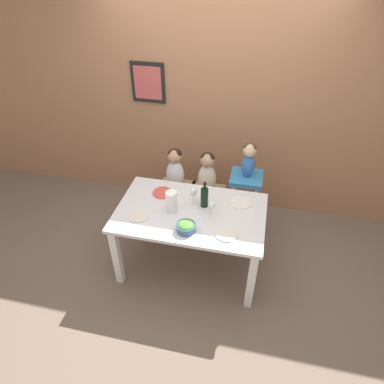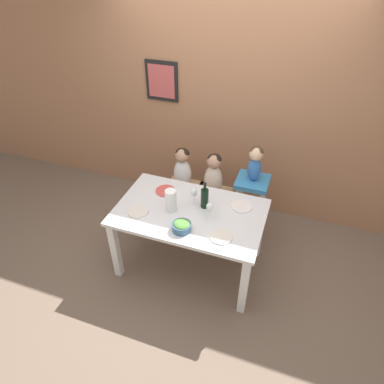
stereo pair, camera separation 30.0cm
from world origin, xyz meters
TOP-DOWN VIEW (x-y plane):
  - ground_plane at (0.00, 0.00)m, footprint 14.00×14.00m
  - wall_back at (-0.00, 1.20)m, footprint 10.00×0.09m
  - dining_table at (0.00, 0.00)m, footprint 1.41×0.87m
  - chair_far_left at (-0.34, 0.69)m, footprint 0.40×0.40m
  - chair_far_center at (0.03, 0.69)m, footprint 0.40×0.40m
  - chair_right_highchair at (0.46, 0.69)m, footprint 0.34×0.34m
  - person_child_left at (-0.34, 0.69)m, footprint 0.20×0.17m
  - person_child_center at (0.03, 0.69)m, footprint 0.20×0.17m
  - person_baby_right at (0.46, 0.69)m, footprint 0.14×0.15m
  - wine_bottle at (0.11, 0.11)m, footprint 0.07×0.07m
  - paper_towel_roll at (-0.17, -0.04)m, footprint 0.11×0.11m
  - wine_glass_near at (0.20, -0.02)m, footprint 0.07×0.07m
  - wine_glass_far at (-0.01, 0.14)m, footprint 0.07×0.07m
  - salad_bowl_large at (0.02, -0.26)m, footprint 0.17×0.17m
  - dinner_plate_front_left at (-0.46, -0.17)m, footprint 0.20×0.20m
  - dinner_plate_back_left at (-0.34, 0.21)m, footprint 0.20×0.20m
  - dinner_plate_back_right at (0.45, 0.23)m, footprint 0.20×0.20m
  - dinner_plate_front_right at (0.37, -0.24)m, footprint 0.20×0.20m

SIDE VIEW (x-z plane):
  - ground_plane at x=0.00m, z-range 0.00..0.00m
  - chair_far_left at x=-0.34m, z-range 0.15..0.60m
  - chair_far_center at x=0.03m, z-range 0.15..0.60m
  - chair_right_highchair at x=0.46m, z-range 0.20..0.95m
  - dining_table at x=0.00m, z-range 0.26..0.99m
  - person_child_left at x=-0.34m, z-range 0.46..0.98m
  - person_child_center at x=0.03m, z-range 0.46..0.98m
  - dinner_plate_front_left at x=-0.46m, z-range 0.73..0.75m
  - dinner_plate_back_left at x=-0.34m, z-range 0.73..0.75m
  - dinner_plate_back_right at x=0.45m, z-range 0.73..0.75m
  - dinner_plate_front_right at x=0.37m, z-range 0.73..0.75m
  - salad_bowl_large at x=0.02m, z-range 0.73..0.83m
  - wine_bottle at x=0.11m, z-range 0.71..0.98m
  - paper_towel_roll at x=-0.17m, z-range 0.73..0.95m
  - wine_glass_near at x=0.20m, z-range 0.77..0.93m
  - wine_glass_far at x=-0.01m, z-range 0.77..0.93m
  - person_baby_right at x=0.46m, z-range 0.78..1.17m
  - wall_back at x=0.00m, z-range 0.00..2.70m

